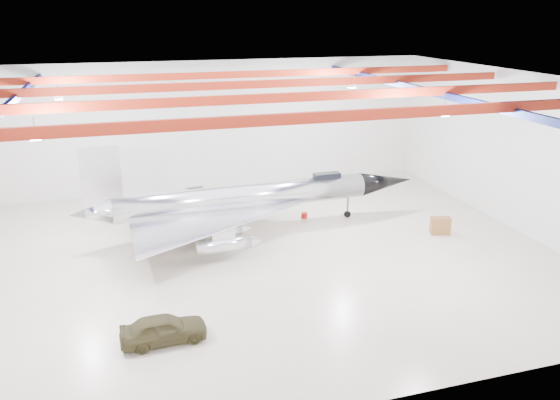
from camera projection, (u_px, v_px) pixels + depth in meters
name	position (u px, v px, depth m)	size (l,w,h in m)	color
floor	(239.00, 257.00, 34.70)	(40.00, 40.00, 0.00)	#C3B39B
wall_back	(199.00, 127.00, 46.51)	(40.00, 40.00, 0.00)	silver
wall_right	(515.00, 151.00, 38.30)	(30.00, 30.00, 0.00)	silver
ceiling	(234.00, 81.00, 31.13)	(40.00, 40.00, 0.00)	#0A0F38
ceiling_structure	(234.00, 93.00, 31.35)	(39.50, 29.50, 1.08)	maroon
jet_aircraft	(244.00, 201.00, 38.21)	(25.01, 14.82, 6.82)	silver
jeep	(164.00, 329.00, 25.52)	(1.62, 4.02, 1.37)	#3D381E
desk	(440.00, 226.00, 38.10)	(1.33, 0.66, 1.22)	brown
crate_ply	(154.00, 235.00, 37.61)	(0.53, 0.42, 0.37)	olive
toolbox_red	(154.00, 213.00, 41.80)	(0.51, 0.41, 0.36)	maroon
engine_drum	(202.00, 230.00, 38.29)	(0.51, 0.51, 0.46)	#59595B
parts_bin	(278.00, 203.00, 43.99)	(0.53, 0.43, 0.37)	olive
tool_chest	(304.00, 215.00, 41.18)	(0.46, 0.46, 0.41)	maroon
oil_barrel	(201.00, 238.00, 37.11)	(0.51, 0.40, 0.35)	olive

